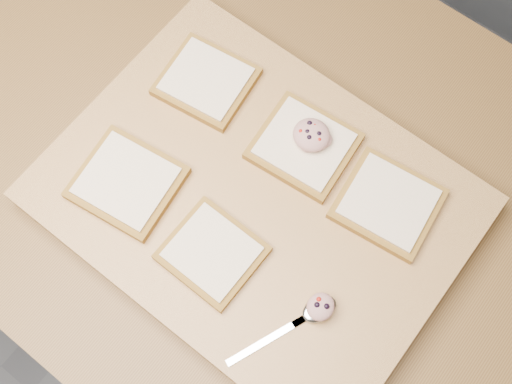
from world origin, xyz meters
TOP-DOWN VIEW (x-y plane):
  - ground at (0.00, 0.00)m, footprint 4.00×4.00m
  - island_counter at (0.00, 0.00)m, footprint 2.00×0.80m
  - cutting_board at (-0.10, -0.06)m, footprint 0.55×0.42m
  - bread_far_left at (-0.27, 0.04)m, footprint 0.14×0.13m
  - bread_far_center at (-0.10, 0.04)m, footprint 0.14×0.13m
  - bread_far_right at (0.04, 0.04)m, footprint 0.14×0.13m
  - bread_near_left at (-0.25, -0.15)m, footprint 0.15×0.14m
  - bread_near_center at (-0.10, -0.16)m, footprint 0.12×0.11m
  - tuna_salad_dollop at (-0.09, 0.05)m, footprint 0.05×0.05m
  - spoon at (0.05, -0.14)m, footprint 0.08×0.15m
  - spoon_salad at (0.05, -0.13)m, footprint 0.03×0.04m

SIDE VIEW (x-z plane):
  - ground at x=0.00m, z-range 0.00..0.00m
  - island_counter at x=0.00m, z-range 0.00..0.90m
  - cutting_board at x=-0.10m, z-range 0.90..0.94m
  - spoon at x=0.05m, z-range 0.94..0.95m
  - bread_near_center at x=-0.10m, z-range 0.94..0.96m
  - bread_far_left at x=-0.27m, z-range 0.94..0.96m
  - bread_far_right at x=0.04m, z-range 0.94..0.96m
  - bread_far_center at x=-0.10m, z-range 0.94..0.96m
  - bread_near_left at x=-0.25m, z-range 0.94..0.96m
  - spoon_salad at x=0.05m, z-range 0.95..0.97m
  - tuna_salad_dollop at x=-0.09m, z-range 0.96..0.99m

